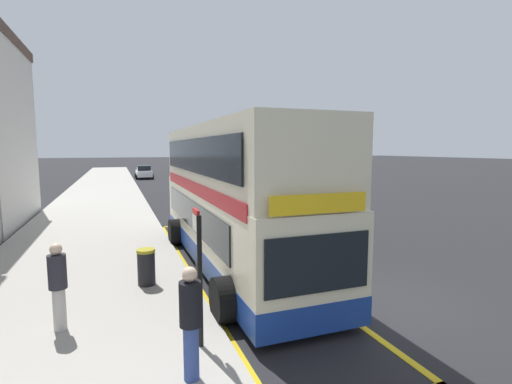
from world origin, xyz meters
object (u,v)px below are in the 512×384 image
pedestrian_further_back (191,318)px  double_decker_bus (231,200)px  bus_stop_sign (199,265)px  parked_car_white_kerbside (144,172)px  pedestrian_waiting_near_sign (58,283)px  litter_bin (146,267)px  parked_car_navy_distant (210,172)px  parked_car_silver_far (180,169)px

pedestrian_further_back → double_decker_bus: bearing=67.6°
double_decker_bus → bus_stop_sign: bearing=-113.1°
parked_car_white_kerbside → pedestrian_waiting_near_sign: pedestrian_waiting_near_sign is taller
pedestrian_waiting_near_sign → litter_bin: (1.80, 1.99, -0.47)m
litter_bin → parked_car_navy_distant: bearing=73.9°
parked_car_white_kerbside → parked_car_navy_distant: bearing=-27.2°
bus_stop_sign → pedestrian_further_back: size_ratio=1.38×
parked_car_white_kerbside → pedestrian_further_back: size_ratio=2.33×
double_decker_bus → litter_bin: 3.43m
parked_car_white_kerbside → parked_car_silver_far: (5.33, 5.31, 0.00)m
pedestrian_waiting_near_sign → pedestrian_further_back: pedestrian_further_back is taller
double_decker_bus → parked_car_navy_distant: 34.50m
double_decker_bus → pedestrian_further_back: bearing=-112.4°
bus_stop_sign → parked_car_silver_far: (7.23, 47.38, -0.83)m
parked_car_navy_distant → parked_car_silver_far: bearing=104.2°
parked_car_white_kerbside → double_decker_bus: bearing=-92.1°
bus_stop_sign → parked_car_white_kerbside: bearing=87.4°
double_decker_bus → parked_car_white_kerbside: double_decker_bus is taller
pedestrian_waiting_near_sign → pedestrian_further_back: 3.29m
bus_stop_sign → parked_car_navy_distant: size_ratio=0.59×
pedestrian_further_back → bus_stop_sign: bearing=70.9°
parked_car_navy_distant → pedestrian_further_back: pedestrian_further_back is taller
parked_car_silver_far → double_decker_bus: bearing=84.2°
parked_car_white_kerbside → litter_bin: (-2.57, -38.59, -0.18)m
double_decker_bus → pedestrian_waiting_near_sign: size_ratio=6.32×
parked_car_navy_distant → parked_car_silver_far: (-2.22, 8.79, 0.00)m
parked_car_silver_far → bus_stop_sign: bearing=82.5°
parked_car_navy_distant → pedestrian_waiting_near_sign: bearing=-107.7°
parked_car_white_kerbside → pedestrian_further_back: pedestrian_further_back is taller
parked_car_navy_distant → double_decker_bus: bearing=-102.2°
double_decker_bus → pedestrian_further_back: double_decker_bus is taller
pedestrian_waiting_near_sign → litter_bin: size_ratio=1.83×
parked_car_silver_far → pedestrian_further_back: 48.97m
pedestrian_waiting_near_sign → bus_stop_sign: bearing=-31.3°
pedestrian_waiting_near_sign → parked_car_white_kerbside: bearing=83.9°
bus_stop_sign → pedestrian_further_back: (-0.35, -1.00, -0.50)m
parked_car_silver_far → litter_bin: (-7.91, -43.89, -0.18)m
bus_stop_sign → parked_car_silver_far: size_ratio=0.59×
parked_car_silver_far → pedestrian_further_back: (-7.57, -48.38, 0.33)m
double_decker_bus → litter_bin: double_decker_bus is taller
parked_car_navy_distant → pedestrian_waiting_near_sign: size_ratio=2.40×
parked_car_navy_distant → pedestrian_further_back: 40.79m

